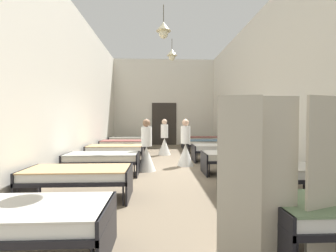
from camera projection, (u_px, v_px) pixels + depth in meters
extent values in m
cube|color=#7A6B56|center=(170.00, 169.00, 6.97)|extent=(6.33, 12.87, 0.10)
cube|color=silver|center=(164.00, 102.00, 13.12)|extent=(6.13, 0.20, 4.91)
cube|color=silver|center=(70.00, 86.00, 6.76)|extent=(0.20, 12.27, 4.91)
cube|color=silver|center=(265.00, 87.00, 7.02)|extent=(0.20, 12.27, 4.91)
cube|color=#2D2823|center=(164.00, 124.00, 13.04)|extent=(1.40, 0.06, 2.40)
cylinder|color=brown|center=(164.00, 13.00, 6.82)|extent=(0.02, 0.02, 0.49)
cone|color=beige|center=(164.00, 26.00, 6.83)|extent=(0.44, 0.44, 0.28)
sphere|color=beige|center=(164.00, 34.00, 6.84)|extent=(0.28, 0.28, 0.28)
cylinder|color=brown|center=(172.00, 44.00, 9.70)|extent=(0.02, 0.02, 0.42)
cone|color=beige|center=(172.00, 52.00, 9.71)|extent=(0.44, 0.44, 0.28)
sphere|color=beige|center=(172.00, 57.00, 9.71)|extent=(0.28, 0.28, 0.28)
cylinder|color=black|center=(109.00, 226.00, 2.76)|extent=(0.03, 0.03, 0.34)
cube|color=black|center=(17.00, 224.00, 2.35)|extent=(1.90, 0.84, 0.07)
cube|color=black|center=(108.00, 231.00, 2.40)|extent=(0.04, 0.84, 0.57)
cube|color=white|center=(17.00, 214.00, 2.35)|extent=(1.82, 0.78, 0.14)
cube|color=beige|center=(17.00, 207.00, 2.35)|extent=(1.86, 0.82, 0.02)
cylinder|color=black|center=(262.00, 223.00, 2.84)|extent=(0.03, 0.03, 0.34)
cube|color=black|center=(271.00, 227.00, 2.47)|extent=(0.04, 0.84, 0.57)
cylinder|color=black|center=(18.00, 197.00, 3.77)|extent=(0.03, 0.03, 0.34)
cylinder|color=black|center=(40.00, 185.00, 4.49)|extent=(0.03, 0.03, 0.34)
cylinder|color=black|center=(123.00, 196.00, 3.85)|extent=(0.03, 0.03, 0.34)
cylinder|color=black|center=(129.00, 184.00, 4.57)|extent=(0.03, 0.03, 0.34)
cube|color=black|center=(78.00, 179.00, 4.16)|extent=(1.90, 0.84, 0.07)
cube|color=black|center=(27.00, 184.00, 4.12)|extent=(0.04, 0.84, 0.57)
cube|color=black|center=(129.00, 183.00, 4.21)|extent=(0.04, 0.84, 0.57)
cube|color=white|center=(78.00, 173.00, 4.16)|extent=(1.82, 0.78, 0.14)
cube|color=tan|center=(78.00, 169.00, 4.16)|extent=(1.86, 0.82, 0.02)
cylinder|color=black|center=(233.00, 194.00, 3.93)|extent=(0.03, 0.03, 0.34)
cylinder|color=black|center=(221.00, 182.00, 4.65)|extent=(0.03, 0.03, 0.34)
cylinder|color=black|center=(330.00, 193.00, 4.01)|extent=(0.03, 0.03, 0.34)
cylinder|color=black|center=(304.00, 181.00, 4.73)|extent=(0.03, 0.03, 0.34)
cube|color=black|center=(272.00, 176.00, 4.32)|extent=(1.90, 0.84, 0.07)
cube|color=black|center=(223.00, 182.00, 4.28)|extent=(0.04, 0.84, 0.57)
cube|color=black|center=(319.00, 180.00, 4.36)|extent=(0.04, 0.84, 0.57)
cube|color=white|center=(272.00, 171.00, 4.32)|extent=(1.82, 0.78, 0.14)
cube|color=beige|center=(272.00, 167.00, 4.32)|extent=(1.86, 0.82, 0.02)
cylinder|color=black|center=(63.00, 172.00, 5.58)|extent=(0.03, 0.03, 0.34)
cylinder|color=black|center=(74.00, 166.00, 6.30)|extent=(0.03, 0.03, 0.34)
cylinder|color=black|center=(134.00, 171.00, 5.66)|extent=(0.03, 0.03, 0.34)
cylinder|color=black|center=(137.00, 165.00, 6.38)|extent=(0.03, 0.03, 0.34)
cube|color=black|center=(103.00, 161.00, 5.97)|extent=(1.90, 0.84, 0.07)
cube|color=black|center=(67.00, 164.00, 5.93)|extent=(0.04, 0.84, 0.57)
cube|color=black|center=(138.00, 164.00, 6.02)|extent=(0.04, 0.84, 0.57)
cube|color=silver|center=(103.00, 157.00, 5.97)|extent=(1.82, 0.78, 0.14)
cube|color=#9E9E93|center=(102.00, 154.00, 5.97)|extent=(1.86, 0.82, 0.02)
cylinder|color=black|center=(209.00, 170.00, 5.74)|extent=(0.03, 0.03, 0.34)
cylinder|color=black|center=(204.00, 165.00, 6.46)|extent=(0.03, 0.03, 0.34)
cylinder|color=black|center=(276.00, 170.00, 5.82)|extent=(0.03, 0.03, 0.34)
cylinder|color=black|center=(263.00, 164.00, 6.53)|extent=(0.03, 0.03, 0.34)
cube|color=black|center=(238.00, 160.00, 6.13)|extent=(1.90, 0.84, 0.07)
cube|color=black|center=(204.00, 163.00, 6.09)|extent=(0.04, 0.84, 0.57)
cube|color=black|center=(272.00, 163.00, 6.17)|extent=(0.04, 0.84, 0.57)
cube|color=silver|center=(238.00, 156.00, 6.13)|extent=(1.82, 0.78, 0.14)
cube|color=beige|center=(238.00, 153.00, 6.13)|extent=(1.86, 0.82, 0.02)
cylinder|color=black|center=(86.00, 159.00, 7.39)|extent=(0.03, 0.03, 0.34)
cylinder|color=black|center=(93.00, 155.00, 8.11)|extent=(0.03, 0.03, 0.34)
cylinder|color=black|center=(140.00, 159.00, 7.47)|extent=(0.03, 0.03, 0.34)
cylinder|color=black|center=(142.00, 155.00, 8.18)|extent=(0.03, 0.03, 0.34)
cube|color=black|center=(115.00, 151.00, 7.78)|extent=(1.90, 0.84, 0.07)
cube|color=black|center=(88.00, 154.00, 7.74)|extent=(0.04, 0.84, 0.57)
cube|color=black|center=(143.00, 153.00, 7.82)|extent=(0.04, 0.84, 0.57)
cube|color=white|center=(115.00, 148.00, 7.78)|extent=(1.82, 0.78, 0.14)
cube|color=tan|center=(115.00, 146.00, 7.78)|extent=(1.86, 0.82, 0.02)
cylinder|color=black|center=(197.00, 158.00, 7.55)|extent=(0.03, 0.03, 0.34)
cylinder|color=black|center=(194.00, 155.00, 8.27)|extent=(0.03, 0.03, 0.34)
cylinder|color=black|center=(248.00, 158.00, 7.63)|extent=(0.03, 0.03, 0.34)
cylinder|color=black|center=(241.00, 154.00, 8.34)|extent=(0.03, 0.03, 0.34)
cube|color=black|center=(220.00, 150.00, 7.94)|extent=(1.90, 0.84, 0.07)
cube|color=black|center=(194.00, 153.00, 7.90)|extent=(0.04, 0.84, 0.57)
cube|color=black|center=(246.00, 153.00, 7.98)|extent=(0.04, 0.84, 0.57)
cube|color=white|center=(220.00, 147.00, 7.94)|extent=(1.82, 0.78, 0.14)
cube|color=beige|center=(220.00, 145.00, 7.93)|extent=(1.86, 0.82, 0.02)
cylinder|color=black|center=(101.00, 151.00, 9.20)|extent=(0.03, 0.03, 0.34)
cylinder|color=black|center=(105.00, 149.00, 9.92)|extent=(0.03, 0.03, 0.34)
cylinder|color=black|center=(144.00, 151.00, 9.28)|extent=(0.03, 0.03, 0.34)
cylinder|color=black|center=(145.00, 149.00, 9.99)|extent=(0.03, 0.03, 0.34)
cube|color=black|center=(123.00, 145.00, 9.59)|extent=(1.90, 0.84, 0.07)
cube|color=black|center=(101.00, 147.00, 9.55)|extent=(0.04, 0.84, 0.57)
cube|color=black|center=(146.00, 147.00, 9.63)|extent=(0.04, 0.84, 0.57)
cube|color=silver|center=(123.00, 143.00, 9.59)|extent=(1.82, 0.78, 0.14)
cube|color=#8C4C47|center=(123.00, 141.00, 9.58)|extent=(1.86, 0.82, 0.02)
cylinder|color=black|center=(189.00, 151.00, 9.36)|extent=(0.03, 0.03, 0.34)
cylinder|color=black|center=(187.00, 148.00, 10.08)|extent=(0.03, 0.03, 0.34)
cylinder|color=black|center=(231.00, 150.00, 9.43)|extent=(0.03, 0.03, 0.34)
cylinder|color=black|center=(226.00, 148.00, 10.15)|extent=(0.03, 0.03, 0.34)
cube|color=black|center=(208.00, 145.00, 9.75)|extent=(1.90, 0.84, 0.07)
cube|color=black|center=(187.00, 147.00, 9.71)|extent=(0.04, 0.84, 0.57)
cube|color=black|center=(230.00, 147.00, 9.79)|extent=(0.04, 0.84, 0.57)
cube|color=silver|center=(208.00, 142.00, 9.75)|extent=(1.82, 0.78, 0.14)
cube|color=slate|center=(208.00, 140.00, 9.74)|extent=(1.86, 0.82, 0.02)
cylinder|color=black|center=(110.00, 146.00, 11.01)|extent=(0.03, 0.03, 0.34)
cylinder|color=black|center=(113.00, 144.00, 11.73)|extent=(0.03, 0.03, 0.34)
cylinder|color=black|center=(146.00, 146.00, 11.08)|extent=(0.03, 0.03, 0.34)
cylinder|color=black|center=(147.00, 144.00, 11.80)|extent=(0.03, 0.03, 0.34)
cube|color=black|center=(129.00, 141.00, 11.40)|extent=(1.90, 0.84, 0.07)
cube|color=black|center=(110.00, 143.00, 11.36)|extent=(0.04, 0.84, 0.57)
cube|color=black|center=(148.00, 143.00, 11.44)|extent=(0.04, 0.84, 0.57)
cube|color=silver|center=(129.00, 139.00, 11.40)|extent=(1.82, 0.78, 0.14)
cube|color=#9E9E93|center=(129.00, 137.00, 11.39)|extent=(1.86, 0.82, 0.02)
cylinder|color=black|center=(184.00, 146.00, 11.17)|extent=(0.03, 0.03, 0.34)
cylinder|color=black|center=(183.00, 144.00, 11.89)|extent=(0.03, 0.03, 0.34)
cylinder|color=black|center=(219.00, 145.00, 11.24)|extent=(0.03, 0.03, 0.34)
cylinder|color=black|center=(216.00, 144.00, 11.96)|extent=(0.03, 0.03, 0.34)
cube|color=black|center=(201.00, 141.00, 11.56)|extent=(1.90, 0.84, 0.07)
cube|color=black|center=(182.00, 142.00, 11.52)|extent=(0.04, 0.84, 0.57)
cube|color=black|center=(219.00, 142.00, 11.60)|extent=(0.04, 0.84, 0.57)
cube|color=silver|center=(201.00, 139.00, 11.56)|extent=(1.82, 0.78, 0.14)
cube|color=#8C4C47|center=(201.00, 137.00, 11.55)|extent=(1.86, 0.82, 0.02)
cone|color=white|center=(147.00, 158.00, 6.45)|extent=(0.52, 0.52, 0.70)
cylinder|color=white|center=(147.00, 137.00, 6.43)|extent=(0.30, 0.30, 0.55)
sphere|color=#846047|center=(146.00, 123.00, 6.42)|extent=(0.22, 0.22, 0.22)
cone|color=white|center=(146.00, 120.00, 6.42)|extent=(0.18, 0.18, 0.10)
cone|color=white|center=(164.00, 146.00, 9.35)|extent=(0.52, 0.52, 0.70)
cylinder|color=white|center=(164.00, 131.00, 9.33)|extent=(0.30, 0.30, 0.55)
sphere|color=beige|center=(164.00, 122.00, 9.32)|extent=(0.22, 0.22, 0.22)
cone|color=white|center=(164.00, 120.00, 9.32)|extent=(0.18, 0.18, 0.10)
cone|color=white|center=(185.00, 155.00, 7.17)|extent=(0.52, 0.52, 0.70)
cylinder|color=white|center=(186.00, 135.00, 7.15)|extent=(0.30, 0.30, 0.55)
sphere|color=tan|center=(186.00, 123.00, 7.14)|extent=(0.22, 0.22, 0.22)
cone|color=white|center=(186.00, 120.00, 7.14)|extent=(0.18, 0.18, 0.10)
cube|color=#BCB29E|center=(239.00, 182.00, 2.23)|extent=(0.41, 0.14, 1.70)
cube|color=#BCB29E|center=(277.00, 180.00, 2.31)|extent=(0.42, 0.04, 1.70)
cube|color=#BCB29E|center=(322.00, 181.00, 2.27)|extent=(0.41, 0.16, 1.70)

